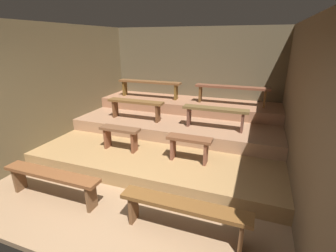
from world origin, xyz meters
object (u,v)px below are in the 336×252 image
object	(u,v)px
bench_floor_left	(51,178)
bench_lower_right	(189,144)
bench_upper_left	(149,84)
bench_middle_left	(136,104)
bench_lower_left	(120,134)
bench_middle_right	(215,112)
bench_floor_right	(184,209)
bench_upper_right	(232,89)

from	to	relation	value
bench_floor_left	bench_lower_right	size ratio (longest dim) A/B	2.05
bench_lower_right	bench_upper_left	distance (m)	3.07
bench_lower_right	bench_middle_left	xyz separation A→B (m)	(-1.67, 1.16, 0.30)
bench_lower_left	bench_middle_right	world-z (taller)	bench_middle_right
bench_floor_left	bench_floor_right	world-z (taller)	same
bench_floor_left	bench_upper_left	distance (m)	3.93
bench_floor_right	bench_lower_right	distance (m)	1.54
bench_floor_left	bench_upper_right	distance (m)	4.51
bench_middle_left	bench_floor_right	bearing A→B (deg)	-52.47
bench_floor_right	bench_lower_left	distance (m)	2.33
bench_floor_right	bench_lower_right	world-z (taller)	bench_lower_right
bench_floor_left	bench_upper_left	xyz separation A→B (m)	(-0.08, 3.85, 0.82)
bench_upper_left	bench_upper_right	world-z (taller)	same
bench_floor_right	bench_middle_right	xyz separation A→B (m)	(-0.11, 2.63, 0.53)
bench_lower_left	bench_lower_right	xyz separation A→B (m)	(1.43, 0.00, 0.00)
bench_lower_right	bench_middle_left	size ratio (longest dim) A/B	0.58
bench_floor_right	bench_lower_left	world-z (taller)	bench_lower_left
bench_floor_right	bench_middle_left	size ratio (longest dim) A/B	1.20
bench_lower_right	bench_lower_left	bearing A→B (deg)	180.00
bench_lower_right	bench_upper_left	world-z (taller)	bench_upper_left
bench_floor_right	bench_upper_left	size ratio (longest dim) A/B	0.91
bench_lower_left	bench_middle_right	size ratio (longest dim) A/B	0.58
bench_floor_right	bench_upper_left	xyz separation A→B (m)	(-2.21, 3.85, 0.82)
bench_lower_right	bench_upper_right	bearing A→B (deg)	79.76
bench_upper_left	bench_upper_right	size ratio (longest dim) A/B	1.00
bench_upper_right	bench_floor_left	bearing A→B (deg)	-119.85
bench_floor_left	bench_middle_right	xyz separation A→B (m)	(2.02, 2.63, 0.53)
bench_lower_right	bench_upper_right	size ratio (longest dim) A/B	0.44
bench_floor_left	bench_lower_left	bearing A→B (deg)	76.72
bench_lower_left	bench_upper_left	distance (m)	2.48
bench_floor_left	bench_lower_left	size ratio (longest dim) A/B	2.05
bench_middle_right	bench_upper_right	distance (m)	1.26
bench_floor_right	bench_lower_right	xyz separation A→B (m)	(-0.35, 1.48, 0.23)
bench_floor_right	bench_upper_right	bearing A→B (deg)	88.82
bench_floor_right	bench_lower_left	xyz separation A→B (m)	(-1.78, 1.48, 0.23)
bench_floor_left	bench_middle_left	size ratio (longest dim) A/B	1.20
bench_middle_right	bench_upper_left	bearing A→B (deg)	149.99
bench_lower_right	bench_middle_left	world-z (taller)	bench_middle_left
bench_lower_right	bench_upper_right	xyz separation A→B (m)	(0.43, 2.37, 0.58)
bench_upper_left	bench_lower_right	bearing A→B (deg)	-51.88
bench_middle_right	bench_upper_left	distance (m)	2.44
bench_lower_right	bench_middle_right	xyz separation A→B (m)	(0.24, 1.16, 0.30)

